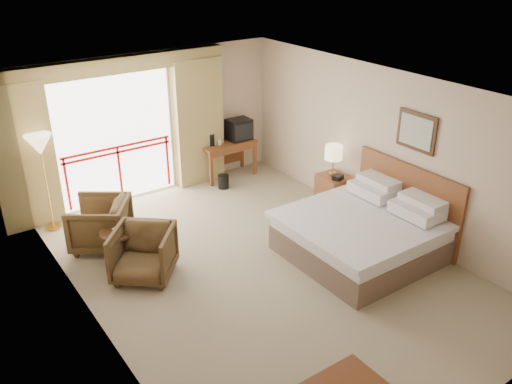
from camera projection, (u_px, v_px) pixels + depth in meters
floor at (262, 267)px, 8.22m from camera, size 7.00×7.00×0.00m
ceiling at (263, 93)px, 7.07m from camera, size 7.00×7.00×0.00m
wall_back at (155, 123)px, 10.24m from camera, size 5.00×0.00×5.00m
wall_front at (480, 314)px, 5.05m from camera, size 5.00×0.00×5.00m
wall_left at (89, 237)px, 6.35m from camera, size 0.00×7.00×7.00m
wall_right at (385, 150)px, 8.94m from camera, size 0.00×7.00×7.00m
balcony_door at (116, 139)px, 9.88m from camera, size 2.40×0.00×2.40m
balcony_railing at (118, 159)px, 10.03m from camera, size 2.09×0.03×1.02m
curtain_left at (23, 158)px, 8.90m from camera, size 1.00×0.26×2.50m
curtain_right at (198, 122)px, 10.61m from camera, size 1.00×0.26×2.50m
valance at (109, 66)px, 9.23m from camera, size 4.40×0.22×0.28m
hvac_vent at (213, 62)px, 10.47m from camera, size 0.50×0.04×0.50m
bed at (363, 234)px, 8.39m from camera, size 2.13×2.06×0.97m
headboard at (407, 202)px, 8.78m from camera, size 0.06×2.10×1.30m
framed_art at (416, 131)px, 8.27m from camera, size 0.04×0.72×0.60m
nightstand at (333, 192)px, 9.85m from camera, size 0.48×0.57×0.66m
table_lamp at (334, 153)px, 9.57m from camera, size 0.31×0.31×0.55m
phone at (338, 177)px, 9.56m from camera, size 0.22×0.19×0.08m
desk at (226, 149)px, 11.15m from camera, size 1.15×0.56×0.75m
tv at (239, 129)px, 11.10m from camera, size 0.48×0.38×0.43m
coffee_maker at (212, 140)px, 10.81m from camera, size 0.13×0.13×0.24m
cup at (220, 142)px, 10.88m from camera, size 0.09×0.09×0.10m
wastebasket at (223, 182)px, 10.76m from camera, size 0.28×0.28×0.27m
armchair_far at (103, 246)px, 8.78m from camera, size 1.23×1.22×0.81m
armchair_near at (146, 276)px, 8.00m from camera, size 1.19×1.19×0.78m
side_table at (118, 242)px, 8.13m from camera, size 0.52×0.52×0.57m
book at (117, 231)px, 8.06m from camera, size 0.23×0.25×0.02m
floor_lamp at (40, 149)px, 8.72m from camera, size 0.43×0.43×1.69m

